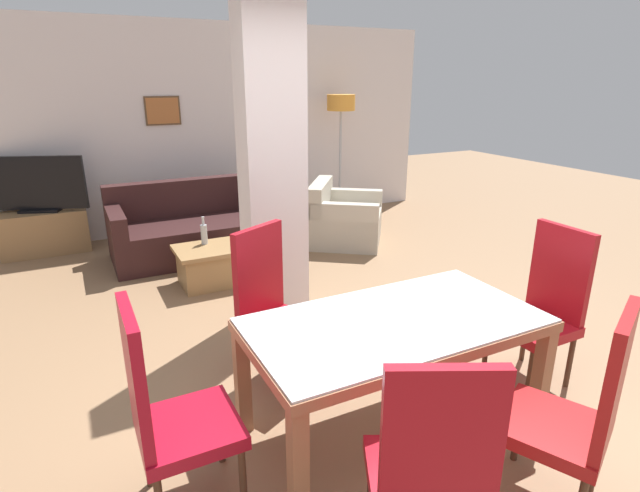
% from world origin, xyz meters
% --- Properties ---
extents(ground_plane, '(18.00, 18.00, 0.00)m').
position_xyz_m(ground_plane, '(0.00, 0.00, 0.00)').
color(ground_plane, '#8C6949').
extents(back_wall, '(7.20, 0.09, 2.70)m').
position_xyz_m(back_wall, '(-0.00, 4.79, 1.35)').
color(back_wall, silver).
rests_on(back_wall, ground_plane).
extents(divider_pillar, '(0.50, 0.29, 2.70)m').
position_xyz_m(divider_pillar, '(-0.04, 1.68, 1.35)').
color(divider_pillar, silver).
rests_on(divider_pillar, ground_plane).
extents(dining_table, '(1.66, 0.88, 0.73)m').
position_xyz_m(dining_table, '(0.00, 0.00, 0.58)').
color(dining_table, '#9A6646').
rests_on(dining_table, ground_plane).
extents(dining_chair_head_right, '(0.46, 0.46, 1.08)m').
position_xyz_m(dining_chair_head_right, '(1.22, 0.00, 0.56)').
color(dining_chair_head_right, '#A2111B').
rests_on(dining_chair_head_right, ground_plane).
extents(dining_chair_head_left, '(0.46, 0.46, 1.08)m').
position_xyz_m(dining_chair_head_left, '(-1.26, 0.00, 0.56)').
color(dining_chair_head_left, maroon).
rests_on(dining_chair_head_left, ground_plane).
extents(dining_chair_near_right, '(0.61, 0.61, 1.08)m').
position_xyz_m(dining_chair_near_right, '(0.41, -0.86, 0.56)').
color(dining_chair_near_right, maroon).
rests_on(dining_chair_near_right, ground_plane).
extents(dining_chair_far_left, '(0.62, 0.62, 1.08)m').
position_xyz_m(dining_chair_far_left, '(-0.41, 0.81, 0.56)').
color(dining_chair_far_left, maroon).
rests_on(dining_chair_far_left, ground_plane).
extents(dining_chair_near_left, '(0.62, 0.62, 1.08)m').
position_xyz_m(dining_chair_near_left, '(-0.41, -0.84, 0.56)').
color(dining_chair_near_left, '#A00F1B').
rests_on(dining_chair_near_left, ground_plane).
extents(sofa, '(1.87, 0.93, 0.85)m').
position_xyz_m(sofa, '(-0.27, 3.65, 0.29)').
color(sofa, '#311818').
rests_on(sofa, ground_plane).
extents(armchair, '(1.24, 1.26, 0.77)m').
position_xyz_m(armchair, '(1.52, 3.27, 0.27)').
color(armchair, '#BCB3A0').
rests_on(armchair, ground_plane).
extents(coffee_table, '(0.71, 0.55, 0.39)m').
position_xyz_m(coffee_table, '(-0.33, 2.67, 0.20)').
color(coffee_table, '#987144').
rests_on(coffee_table, ground_plane).
extents(bottle, '(0.07, 0.07, 0.29)m').
position_xyz_m(bottle, '(-0.36, 2.81, 0.50)').
color(bottle, '#B2B7BC').
rests_on(bottle, coffee_table).
extents(tv_stand, '(0.95, 0.40, 0.51)m').
position_xyz_m(tv_stand, '(-1.86, 4.51, 0.26)').
color(tv_stand, '#9A7146').
rests_on(tv_stand, ground_plane).
extents(tv_screen, '(1.04, 0.43, 0.65)m').
position_xyz_m(tv_screen, '(-1.86, 4.51, 0.83)').
color(tv_screen, black).
rests_on(tv_screen, tv_stand).
extents(floor_lamp, '(0.40, 0.40, 1.78)m').
position_xyz_m(floor_lamp, '(2.08, 4.35, 1.51)').
color(floor_lamp, '#B7B7BC').
rests_on(floor_lamp, ground_plane).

